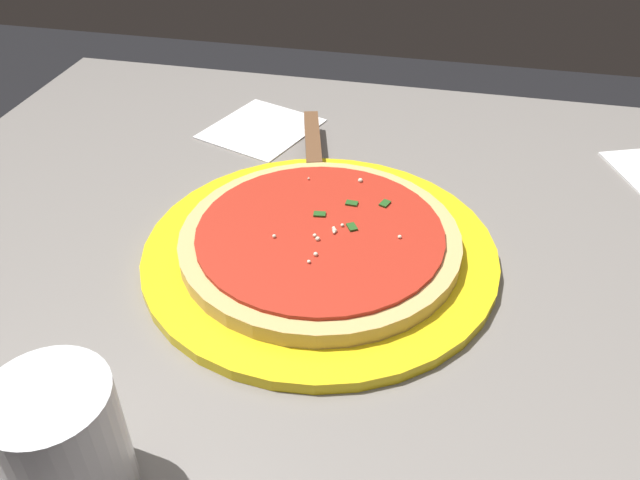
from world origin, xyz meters
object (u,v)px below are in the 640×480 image
(cup_tall_drink, at_px, (63,444))
(napkin_loose_left, at_px, (261,129))
(serving_plate, at_px, (320,252))
(pizza_server, at_px, (314,158))
(pizza, at_px, (320,239))

(cup_tall_drink, height_order, napkin_loose_left, cup_tall_drink)
(cup_tall_drink, relative_size, napkin_loose_left, 0.72)
(cup_tall_drink, xyz_separation_m, napkin_loose_left, (0.03, -0.52, -0.05))
(serving_plate, relative_size, pizza_server, 1.54)
(pizza_server, height_order, napkin_loose_left, pizza_server)
(pizza, height_order, napkin_loose_left, pizza)
(serving_plate, distance_m, cup_tall_drink, 0.30)
(napkin_loose_left, bearing_deg, cup_tall_drink, 93.33)
(pizza, bearing_deg, napkin_loose_left, -61.29)
(pizza_server, xyz_separation_m, cup_tall_drink, (0.06, 0.44, 0.03))
(cup_tall_drink, bearing_deg, napkin_loose_left, -86.67)
(pizza_server, bearing_deg, napkin_loose_left, -43.33)
(serving_plate, bearing_deg, cup_tall_drink, 69.68)
(pizza_server, xyz_separation_m, napkin_loose_left, (0.09, -0.09, -0.02))
(pizza, xyz_separation_m, cup_tall_drink, (0.10, 0.28, 0.03))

